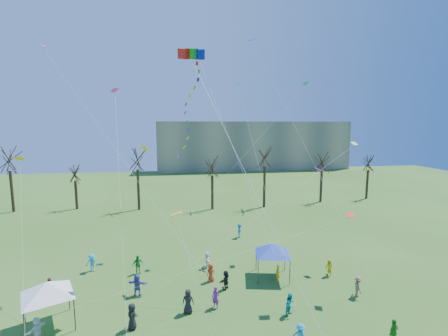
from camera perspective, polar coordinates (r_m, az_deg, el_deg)
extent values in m
cube|color=gray|center=(101.53, 5.20, 4.19)|extent=(60.00, 14.00, 15.00)
cylinder|color=black|center=(60.78, -34.28, -3.58)|extent=(0.44, 0.44, 6.70)
cylinder|color=black|center=(57.71, -25.40, -4.47)|extent=(0.44, 0.44, 4.79)
cylinder|color=black|center=(53.47, -15.38, -3.84)|extent=(0.44, 0.44, 6.76)
cylinder|color=black|center=(52.01, -2.15, -4.46)|extent=(0.44, 0.44, 5.73)
cylinder|color=black|center=(53.66, 7.38, -3.43)|extent=(0.44, 0.44, 7.03)
cylinder|color=black|center=(59.54, 17.33, -3.12)|extent=(0.44, 0.44, 5.97)
cylinder|color=black|center=(65.32, 24.69, -2.76)|extent=(0.44, 0.44, 5.47)
cube|color=red|center=(25.21, -7.32, 20.01)|extent=(0.98, 1.18, 0.97)
cube|color=#15A221|center=(25.23, -6.03, 20.02)|extent=(0.98, 1.18, 0.97)
cube|color=#0E1BB3|center=(25.27, -4.73, 20.02)|extent=(0.98, 1.18, 0.97)
cylinder|color=white|center=(19.14, 4.75, -2.60)|extent=(0.02, 0.02, 21.37)
cylinder|color=#3F3F44|center=(25.49, -32.64, -23.63)|extent=(0.10, 0.10, 2.32)
cylinder|color=#3F3F44|center=(25.59, -25.64, -23.01)|extent=(0.10, 0.10, 2.32)
cylinder|color=#3F3F44|center=(28.02, -32.75, -20.67)|extent=(0.10, 0.10, 2.32)
cylinder|color=#3F3F44|center=(28.11, -26.50, -20.13)|extent=(0.10, 0.10, 2.32)
pyramid|color=white|center=(26.00, -29.64, -18.62)|extent=(4.03, 4.03, 1.00)
cylinder|color=#3F3F44|center=(29.11, 6.25, -18.38)|extent=(0.09, 0.09, 2.25)
cylinder|color=#3F3F44|center=(29.42, 11.95, -18.21)|extent=(0.09, 0.09, 2.25)
cylinder|color=#3F3F44|center=(31.62, 5.90, -16.15)|extent=(0.09, 0.09, 2.25)
cylinder|color=#3F3F44|center=(31.91, 11.09, -16.03)|extent=(0.09, 0.09, 2.25)
pyramid|color=#223DAE|center=(29.84, 8.86, -14.37)|extent=(4.20, 4.20, 0.96)
imported|color=#188FC6|center=(22.79, 13.78, -27.65)|extent=(1.20, 1.15, 1.63)
imported|color=green|center=(24.99, 28.59, -24.81)|extent=(1.09, 0.85, 1.73)
imported|color=white|center=(25.77, -30.99, -24.00)|extent=(1.20, 1.58, 1.66)
imported|color=black|center=(24.59, -16.47, -24.58)|extent=(0.70, 0.96, 1.82)
imported|color=#82238F|center=(25.88, -1.55, -22.58)|extent=(0.74, 0.73, 1.73)
imported|color=#0BA1A2|center=(25.58, 12.05, -23.16)|extent=(1.06, 1.02, 1.72)
imported|color=#866349|center=(29.46, 23.30, -19.29)|extent=(0.81, 1.18, 1.68)
imported|color=#C4416A|center=(30.48, -29.24, -18.62)|extent=(0.84, 1.12, 1.77)
imported|color=#4A4CA0|center=(28.37, -15.58, -19.85)|extent=(1.78, 1.03, 1.83)
imported|color=#B33716|center=(29.52, -2.46, -18.57)|extent=(0.97, 0.87, 1.67)
imported|color=#D09E0A|center=(29.87, 9.75, -18.47)|extent=(0.61, 0.68, 1.55)
imported|color=yellow|center=(31.96, 18.65, -16.92)|extent=(0.75, 0.88, 1.59)
imported|color=#1CA0E1|center=(33.77, -23.00, -15.65)|extent=(1.18, 0.79, 1.70)
imported|color=green|center=(31.87, -15.51, -16.64)|extent=(1.13, 0.93, 1.81)
imported|color=white|center=(31.99, -3.04, -16.47)|extent=(0.54, 1.50, 1.59)
imported|color=black|center=(28.33, 0.32, -19.79)|extent=(1.30, 1.51, 1.65)
imported|color=black|center=(25.45, -6.58, -23.05)|extent=(1.02, 0.81, 1.83)
imported|color=#1653B3|center=(39.71, 2.90, -11.38)|extent=(1.05, 1.31, 1.77)
cube|color=#DBA50B|center=(26.19, -33.30, 1.45)|extent=(0.70, 0.83, 0.33)
cylinder|color=white|center=(23.91, -32.95, -11.74)|extent=(0.01, 0.01, 12.04)
cube|color=#ED27B8|center=(29.96, -19.33, 13.31)|extent=(0.86, 0.83, 0.32)
cylinder|color=white|center=(23.62, -18.50, -4.28)|extent=(0.01, 0.01, 20.35)
cube|color=#FFAB1A|center=(20.26, -8.69, -8.27)|extent=(0.79, 0.65, 0.26)
cylinder|color=white|center=(20.30, -5.54, -18.92)|extent=(0.01, 0.01, 7.47)
cube|color=#187EB5|center=(27.86, 2.59, 15.07)|extent=(0.64, 0.58, 0.32)
cylinder|color=white|center=(23.44, 7.39, -3.49)|extent=(0.01, 0.01, 18.83)
cube|color=#262CD8|center=(38.28, 5.16, 22.34)|extent=(0.84, 0.82, 0.32)
cylinder|color=white|center=(28.53, 14.29, 4.52)|extent=(0.01, 0.01, 29.73)
cube|color=red|center=(27.68, 22.05, -7.95)|extent=(0.82, 0.89, 0.24)
cylinder|color=white|center=(23.81, -2.31, -16.91)|extent=(0.01, 0.01, 23.76)
cube|color=#61D131|center=(34.26, 22.71, 4.16)|extent=(0.53, 0.65, 0.30)
cylinder|color=white|center=(26.93, 7.38, -7.85)|extent=(0.01, 0.01, 25.05)
cube|color=purple|center=(38.57, -30.18, 18.74)|extent=(0.68, 0.70, 0.33)
cylinder|color=white|center=(29.32, -18.94, 2.83)|extent=(0.01, 0.01, 28.93)
cube|color=#D69C0B|center=(38.47, -4.52, 19.25)|extent=(0.64, 0.56, 0.29)
cylinder|color=white|center=(29.63, 1.98, 2.96)|extent=(0.01, 0.01, 26.80)
cube|color=#CA217B|center=(26.20, 16.97, -0.28)|extent=(0.83, 0.72, 0.31)
cylinder|color=white|center=(27.34, 20.25, -9.90)|extent=(0.01, 0.01, 9.38)
cube|color=yellow|center=(24.63, -14.27, 3.45)|extent=(0.78, 0.80, 0.42)
cylinder|color=white|center=(26.77, -22.38, -8.42)|extent=(0.01, 0.01, 13.22)
cube|color=#1B8ACC|center=(37.48, 14.71, 14.73)|extent=(0.52, 0.63, 0.32)
cylinder|color=white|center=(30.37, 1.92, 0.26)|extent=(0.01, 0.01, 26.37)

